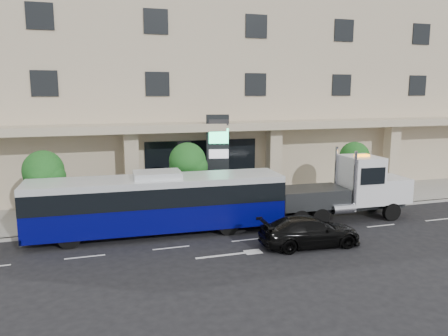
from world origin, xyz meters
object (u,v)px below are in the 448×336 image
(tow_truck, at_px, (348,190))
(signage_pylon, at_px, (218,159))
(black_sedan, at_px, (310,231))
(city_bus, at_px, (158,202))

(tow_truck, height_order, signage_pylon, signage_pylon)
(tow_truck, bearing_deg, black_sedan, -138.90)
(signage_pylon, bearing_deg, city_bus, -122.14)
(signage_pylon, bearing_deg, tow_truck, -28.57)
(tow_truck, xyz_separation_m, black_sedan, (-4.36, -3.51, -1.01))
(city_bus, bearing_deg, black_sedan, -28.64)
(city_bus, bearing_deg, signage_pylon, 48.25)
(city_bus, relative_size, signage_pylon, 2.28)
(tow_truck, height_order, black_sedan, tow_truck)
(city_bus, height_order, signage_pylon, signage_pylon)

